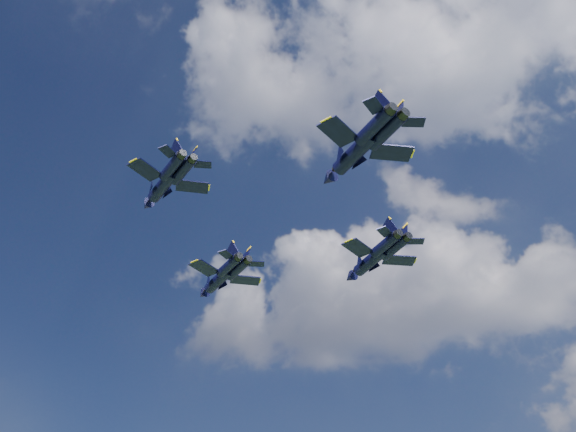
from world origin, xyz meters
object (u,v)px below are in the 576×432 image
Objects in this scene: jet_right at (369,262)px; jet_slot at (353,155)px; jet_left at (162,187)px; jet_lead at (218,281)px.

jet_slot is (3.92, -25.78, 0.39)m from jet_right.
jet_right is (22.17, 27.46, -0.24)m from jet_left.
jet_lead is 0.93× the size of jet_slot.
jet_right is at bearing 50.65° from jet_slot.
jet_left is 0.86× the size of jet_slot.
jet_left is 35.29m from jet_right.
jet_slot reaches higher than jet_lead.
jet_slot is at bearing -128.06° from jet_right.
jet_right is (24.76, 2.09, 0.05)m from jet_lead.
jet_slot is at bearing -47.05° from jet_left.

